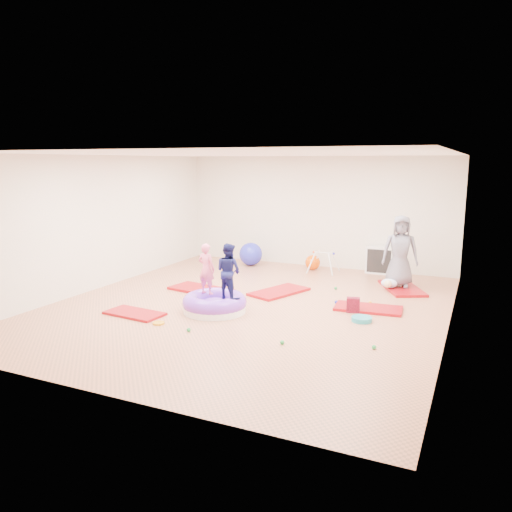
% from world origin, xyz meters
% --- Properties ---
extents(room, '(7.01, 8.01, 2.81)m').
position_xyz_m(room, '(0.00, 0.00, 1.40)').
color(room, tan).
rests_on(room, ground).
extents(gym_mat_front_left, '(1.10, 0.62, 0.04)m').
position_xyz_m(gym_mat_front_left, '(-1.62, -1.35, 0.02)').
color(gym_mat_front_left, '#A31118').
rests_on(gym_mat_front_left, ground).
extents(gym_mat_mid_left, '(1.41, 0.87, 0.06)m').
position_xyz_m(gym_mat_mid_left, '(-1.40, 0.58, 0.03)').
color(gym_mat_mid_left, '#A31118').
rests_on(gym_mat_mid_left, ground).
extents(gym_mat_center_back, '(1.05, 1.42, 0.05)m').
position_xyz_m(gym_mat_center_back, '(0.17, 1.09, 0.03)').
color(gym_mat_center_back, '#A31118').
rests_on(gym_mat_center_back, ground).
extents(gym_mat_right, '(1.25, 0.71, 0.05)m').
position_xyz_m(gym_mat_right, '(2.09, 0.67, 0.03)').
color(gym_mat_right, '#A31118').
rests_on(gym_mat_right, ground).
extents(gym_mat_rear_right, '(1.19, 1.49, 0.06)m').
position_xyz_m(gym_mat_rear_right, '(2.43, 2.43, 0.03)').
color(gym_mat_rear_right, '#A31118').
rests_on(gym_mat_rear_right, ground).
extents(inflatable_cushion, '(1.16, 1.16, 0.37)m').
position_xyz_m(inflatable_cushion, '(-0.41, -0.60, 0.14)').
color(inflatable_cushion, white).
rests_on(inflatable_cushion, ground).
extents(child_pink, '(0.37, 0.26, 0.94)m').
position_xyz_m(child_pink, '(-0.62, -0.50, 0.80)').
color(child_pink, '#F2638A').
rests_on(child_pink, inflatable_cushion).
extents(child_navy, '(0.56, 0.48, 0.99)m').
position_xyz_m(child_navy, '(-0.11, -0.62, 0.83)').
color(child_navy, '#13154D').
rests_on(child_navy, inflatable_cushion).
extents(adult_caregiver, '(0.82, 0.62, 1.51)m').
position_xyz_m(adult_caregiver, '(2.35, 2.47, 0.81)').
color(adult_caregiver, slate).
rests_on(adult_caregiver, gym_mat_rear_right).
extents(infant, '(0.34, 0.34, 0.20)m').
position_xyz_m(infant, '(2.19, 2.21, 0.16)').
color(infant, silver).
rests_on(infant, gym_mat_rear_right).
extents(ball_pit_balls, '(2.91, 3.62, 0.07)m').
position_xyz_m(ball_pit_balls, '(1.38, -0.16, 0.03)').
color(ball_pit_balls, '#2428BF').
rests_on(ball_pit_balls, ground).
extents(exercise_ball_blue, '(0.60, 0.60, 0.60)m').
position_xyz_m(exercise_ball_blue, '(-1.54, 3.35, 0.30)').
color(exercise_ball_blue, '#2428BF').
rests_on(exercise_ball_blue, ground).
extents(exercise_ball_orange, '(0.37, 0.37, 0.37)m').
position_xyz_m(exercise_ball_orange, '(0.10, 3.51, 0.19)').
color(exercise_ball_orange, '#E44F01').
rests_on(exercise_ball_orange, ground).
extents(infant_play_gym, '(0.68, 0.64, 0.52)m').
position_xyz_m(infant_play_gym, '(0.45, 3.24, 0.35)').
color(infant_play_gym, silver).
rests_on(infant_play_gym, ground).
extents(cube_shelf, '(0.65, 0.32, 0.65)m').
position_xyz_m(cube_shelf, '(1.70, 3.79, 0.33)').
color(cube_shelf, silver).
rests_on(cube_shelf, ground).
extents(balance_disc, '(0.35, 0.35, 0.08)m').
position_xyz_m(balance_disc, '(2.13, -0.06, 0.04)').
color(balance_disc, teal).
rests_on(balance_disc, ground).
extents(backpack, '(0.26, 0.19, 0.27)m').
position_xyz_m(backpack, '(1.87, 0.40, 0.13)').
color(backpack, '#B50D32').
rests_on(backpack, ground).
extents(yellow_toy, '(0.20, 0.20, 0.03)m').
position_xyz_m(yellow_toy, '(-0.92, -1.60, 0.01)').
color(yellow_toy, orange).
rests_on(yellow_toy, ground).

